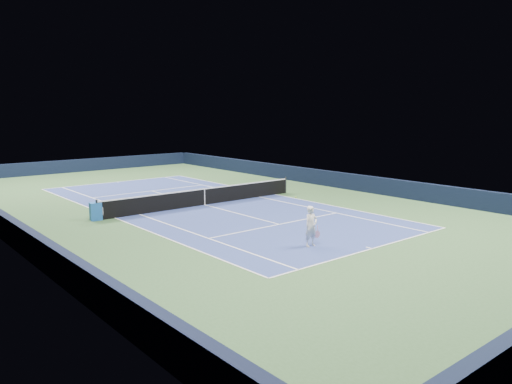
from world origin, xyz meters
TOP-DOWN VIEW (x-y plane):
  - ground at (0.00, 0.00)m, footprint 40.00×40.00m
  - wall_far at (0.00, 19.82)m, footprint 22.00×0.35m
  - wall_right at (10.82, 0.00)m, footprint 0.35×40.00m
  - court_surface at (0.00, 0.00)m, footprint 10.97×23.77m
  - baseline_far at (0.00, 11.88)m, footprint 10.97×0.08m
  - baseline_near at (0.00, -11.88)m, footprint 10.97×0.08m
  - sideline_doubles_right at (5.49, 0.00)m, footprint 0.08×23.77m
  - sideline_doubles_left at (-5.49, 0.00)m, footprint 0.08×23.77m
  - sideline_singles_right at (4.12, 0.00)m, footprint 0.08×23.77m
  - sideline_singles_left at (-4.12, 0.00)m, footprint 0.08×23.77m
  - service_line_far at (0.00, 6.40)m, footprint 8.23×0.08m
  - service_line_near at (0.00, -6.40)m, footprint 8.23×0.08m
  - center_service_line at (0.00, 0.00)m, footprint 0.08×12.80m
  - center_mark_far at (0.00, 11.73)m, footprint 0.08×0.30m
  - center_mark_near at (0.00, -11.73)m, footprint 0.08×0.30m
  - tennis_net at (0.00, 0.00)m, footprint 12.90×0.10m
  - sponsor_cube at (-6.40, 0.18)m, footprint 0.62×0.58m
  - tennis_player at (-1.63, -10.07)m, footprint 0.78×1.24m

SIDE VIEW (x-z plane):
  - ground at x=0.00m, z-range 0.00..0.00m
  - court_surface at x=0.00m, z-range 0.00..0.01m
  - baseline_far at x=0.00m, z-range 0.01..0.01m
  - baseline_near at x=0.00m, z-range 0.01..0.01m
  - sideline_doubles_right at x=5.49m, z-range 0.01..0.01m
  - sideline_doubles_left at x=-5.49m, z-range 0.01..0.01m
  - sideline_singles_right at x=4.12m, z-range 0.01..0.01m
  - sideline_singles_left at x=-4.12m, z-range 0.01..0.01m
  - service_line_far at x=0.00m, z-range 0.01..0.01m
  - service_line_near at x=0.00m, z-range 0.01..0.01m
  - center_service_line at x=0.00m, z-range 0.01..0.01m
  - center_mark_far at x=0.00m, z-range 0.01..0.01m
  - center_mark_near at x=0.00m, z-range 0.01..0.01m
  - sponsor_cube at x=-6.40m, z-range 0.00..0.89m
  - tennis_net at x=0.00m, z-range -0.03..1.04m
  - wall_far at x=0.00m, z-range 0.00..1.10m
  - wall_right at x=10.82m, z-range 0.00..1.10m
  - tennis_player at x=-1.63m, z-range -0.12..1.78m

